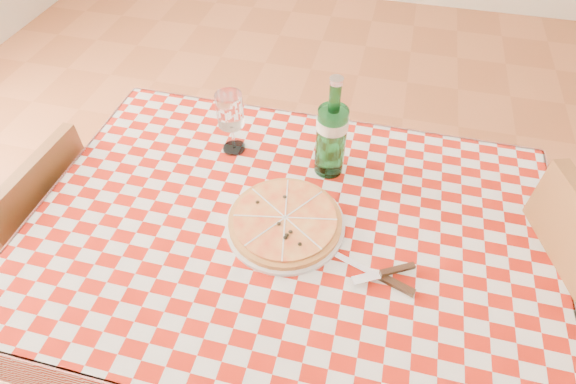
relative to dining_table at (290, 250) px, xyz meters
name	(u,v)px	position (x,y,z in m)	size (l,w,h in m)	color
dining_table	(290,250)	(0.00, 0.00, 0.00)	(1.20, 0.80, 0.75)	brown
tablecloth	(290,228)	(0.00, 0.00, 0.09)	(1.30, 0.90, 0.01)	#9B1509
chair_near	(570,322)	(0.75, 0.04, -0.12)	(0.54, 0.54, 0.94)	brown
chair_far	(49,237)	(-0.80, -0.01, -0.19)	(0.39, 0.39, 0.81)	brown
pizza_plate	(285,220)	(-0.01, 0.00, 0.12)	(0.30, 0.30, 0.04)	#C18040
water_bottle	(332,128)	(0.06, 0.22, 0.25)	(0.08, 0.08, 0.30)	#1A692C
wine_glass	(231,123)	(-0.23, 0.24, 0.19)	(0.07, 0.07, 0.19)	white
cutlery	(380,275)	(0.23, -0.09, 0.11)	(0.21, 0.18, 0.02)	silver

